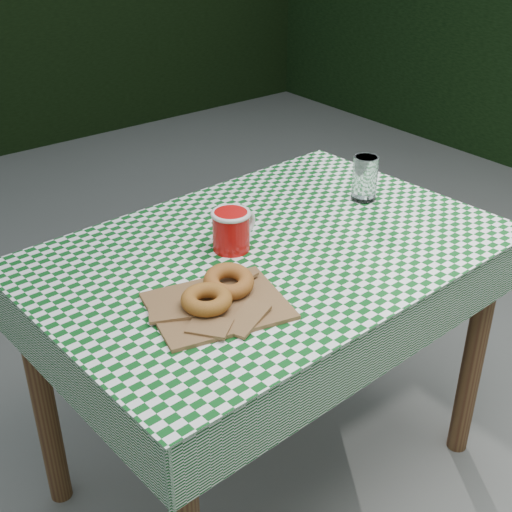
{
  "coord_description": "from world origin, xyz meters",
  "views": [
    {
      "loc": [
        -0.75,
        -1.33,
        1.55
      ],
      "look_at": [
        0.09,
        -0.25,
        0.79
      ],
      "focal_mm": 47.89,
      "sensor_mm": 36.0,
      "label": 1
    }
  ],
  "objects_px": {
    "paper_bag": "(218,305)",
    "coffee_mug": "(231,231)",
    "drinking_glass": "(365,178)",
    "table": "(268,370)"
  },
  "relations": [
    {
      "from": "paper_bag",
      "to": "coffee_mug",
      "type": "relative_size",
      "value": 1.55
    },
    {
      "from": "table",
      "to": "paper_bag",
      "type": "relative_size",
      "value": 4.09
    },
    {
      "from": "paper_bag",
      "to": "coffee_mug",
      "type": "bearing_deg",
      "value": 47.22
    },
    {
      "from": "table",
      "to": "drinking_glass",
      "type": "distance_m",
      "value": 0.59
    },
    {
      "from": "paper_bag",
      "to": "coffee_mug",
      "type": "xyz_separation_m",
      "value": [
        0.17,
        0.19,
        0.04
      ]
    },
    {
      "from": "coffee_mug",
      "to": "drinking_glass",
      "type": "bearing_deg",
      "value": -10.82
    },
    {
      "from": "paper_bag",
      "to": "drinking_glass",
      "type": "relative_size",
      "value": 2.22
    },
    {
      "from": "coffee_mug",
      "to": "drinking_glass",
      "type": "relative_size",
      "value": 1.43
    },
    {
      "from": "paper_bag",
      "to": "drinking_glass",
      "type": "distance_m",
      "value": 0.67
    },
    {
      "from": "drinking_glass",
      "to": "table",
      "type": "bearing_deg",
      "value": -171.51
    }
  ]
}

